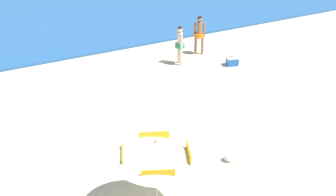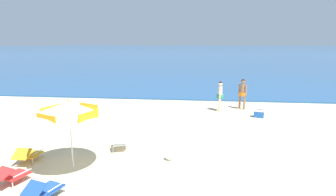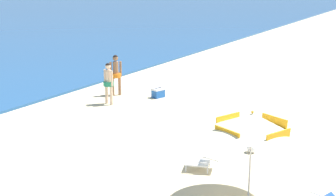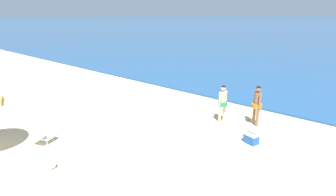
# 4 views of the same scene
# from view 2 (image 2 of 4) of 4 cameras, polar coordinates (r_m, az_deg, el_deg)

# --- Properties ---
(ocean_water) EXTENTS (800.00, 800.00, 0.10)m
(ocean_water) POSITION_cam_2_polar(r_m,az_deg,el_deg) (417.46, 6.73, 10.74)
(ocean_water) COLOR #235184
(ocean_water) RESTS_ON ground
(beach_umbrella_striped_main) EXTENTS (2.62, 2.60, 2.16)m
(beach_umbrella_striped_main) POSITION_cam_2_polar(r_m,az_deg,el_deg) (8.19, -20.22, -2.32)
(beach_umbrella_striped_main) COLOR silver
(beach_umbrella_striped_main) RESTS_ON ground
(lounge_chair_under_umbrella) EXTENTS (0.76, 0.98, 0.50)m
(lounge_chair_under_umbrella) POSITION_cam_2_polar(r_m,az_deg,el_deg) (8.49, -30.31, -13.80)
(lounge_chair_under_umbrella) COLOR red
(lounge_chair_under_umbrella) RESTS_ON ground
(lounge_chair_beside_umbrella) EXTENTS (0.78, 0.97, 0.49)m
(lounge_chair_beside_umbrella) POSITION_cam_2_polar(r_m,az_deg,el_deg) (9.77, -10.13, -9.13)
(lounge_chair_beside_umbrella) COLOR white
(lounge_chair_beside_umbrella) RESTS_ON ground
(lounge_chair_facing_sea) EXTENTS (0.60, 0.92, 0.53)m
(lounge_chair_facing_sea) POSITION_cam_2_polar(r_m,az_deg,el_deg) (9.69, -27.56, -10.52)
(lounge_chair_facing_sea) COLOR gold
(lounge_chair_facing_sea) RESTS_ON ground
(lounge_chair_spare_folded) EXTENTS (0.77, 1.01, 0.53)m
(lounge_chair_spare_folded) POSITION_cam_2_polar(r_m,az_deg,el_deg) (7.41, -24.88, -17.06)
(lounge_chair_spare_folded) COLOR #1E4799
(lounge_chair_spare_folded) RESTS_ON ground
(person_standing_near_shore) EXTENTS (0.43, 0.43, 1.74)m
(person_standing_near_shore) POSITION_cam_2_polar(r_m,az_deg,el_deg) (15.87, 15.50, 1.27)
(person_standing_near_shore) COLOR #8C6042
(person_standing_near_shore) RESTS_ON ground
(person_standing_beside) EXTENTS (0.41, 0.49, 1.66)m
(person_standing_beside) POSITION_cam_2_polar(r_m,az_deg,el_deg) (15.14, 11.00, 0.84)
(person_standing_beside) COLOR beige
(person_standing_beside) RESTS_ON ground
(cooler_box) EXTENTS (0.58, 0.48, 0.43)m
(cooler_box) POSITION_cam_2_polar(r_m,az_deg,el_deg) (14.48, 18.70, -3.11)
(cooler_box) COLOR #1E56A8
(cooler_box) RESTS_ON ground
(beach_ball) EXTENTS (0.29, 0.29, 0.29)m
(beach_ball) POSITION_cam_2_polar(r_m,az_deg,el_deg) (8.85, 0.34, -12.09)
(beach_ball) COLOR white
(beach_ball) RESTS_ON ground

